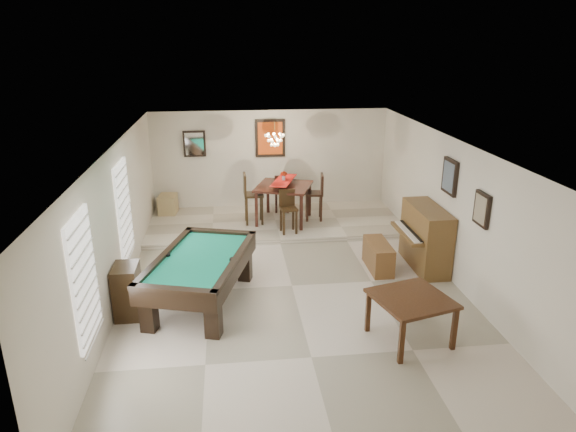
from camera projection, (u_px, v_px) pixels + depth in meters
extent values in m
cube|color=beige|center=(292.00, 286.00, 9.43)|extent=(6.00, 9.00, 0.02)
cube|color=silver|center=(270.00, 161.00, 13.22)|extent=(6.00, 0.04, 2.60)
cube|color=silver|center=(352.00, 380.00, 4.78)|extent=(6.00, 0.04, 2.60)
cube|color=silver|center=(116.00, 226.00, 8.66)|extent=(0.04, 9.00, 2.60)
cube|color=silver|center=(455.00, 213.00, 9.33)|extent=(0.04, 9.00, 2.60)
cube|color=white|center=(292.00, 146.00, 8.57)|extent=(6.00, 9.00, 0.04)
cube|color=beige|center=(275.00, 223.00, 12.45)|extent=(6.00, 2.50, 0.12)
cube|color=white|center=(84.00, 278.00, 6.57)|extent=(0.06, 1.00, 1.70)
cube|color=white|center=(124.00, 209.00, 9.20)|extent=(0.06, 1.00, 1.70)
cube|color=brown|center=(378.00, 256.00, 10.02)|extent=(0.39, 0.99, 0.55)
cube|color=black|center=(127.00, 291.00, 8.30)|extent=(0.39, 0.58, 0.87)
cube|color=tan|center=(168.00, 204.00, 12.87)|extent=(0.47, 0.56, 0.47)
cube|color=#D84C14|center=(270.00, 138.00, 12.98)|extent=(0.75, 0.06, 0.95)
cube|color=white|center=(194.00, 144.00, 12.80)|extent=(0.55, 0.06, 0.65)
cube|color=slate|center=(450.00, 177.00, 9.41)|extent=(0.06, 0.55, 0.65)
cube|color=gray|center=(482.00, 209.00, 8.26)|extent=(0.06, 0.45, 0.55)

